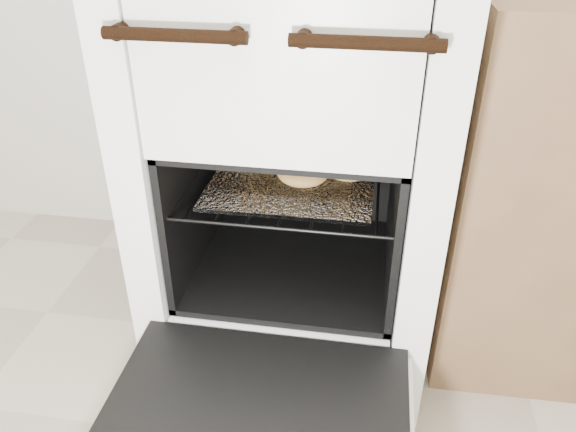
{
  "coord_description": "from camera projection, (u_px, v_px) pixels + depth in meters",
  "views": [
    {
      "loc": [
        0.24,
        -0.1,
        1.09
      ],
      "look_at": [
        0.06,
        0.97,
        0.44
      ],
      "focal_mm": 35.0,
      "sensor_mm": 36.0,
      "label": 1
    }
  ],
  "objects": [
    {
      "name": "oven_door",
      "position": [
        254.0,
        423.0,
        1.04
      ],
      "size": [
        0.59,
        0.46,
        0.04
      ],
      "color": "black",
      "rests_on": "stove"
    },
    {
      "name": "oven_rack",
      "position": [
        294.0,
        179.0,
        1.32
      ],
      "size": [
        0.48,
        0.46,
        0.01
      ],
      "color": "black",
      "rests_on": "stove"
    },
    {
      "name": "baked_rolls",
      "position": [
        320.0,
        162.0,
        1.31
      ],
      "size": [
        0.38,
        0.25,
        0.06
      ],
      "color": "tan",
      "rests_on": "foil_sheet"
    },
    {
      "name": "stove",
      "position": [
        298.0,
        164.0,
        1.37
      ],
      "size": [
        0.66,
        0.73,
        1.01
      ],
      "color": "white",
      "rests_on": "ground"
    },
    {
      "name": "foil_sheet",
      "position": [
        293.0,
        181.0,
        1.29
      ],
      "size": [
        0.37,
        0.33,
        0.01
      ],
      "primitive_type": "cube",
      "color": "silver",
      "rests_on": "oven_rack"
    }
  ]
}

